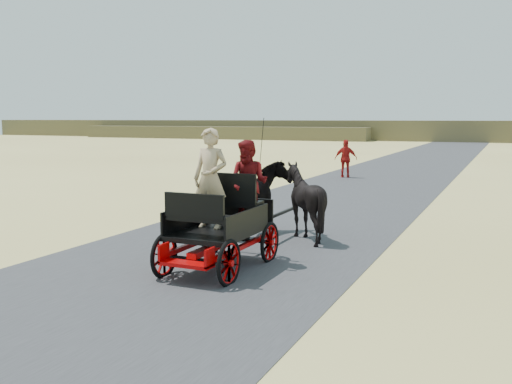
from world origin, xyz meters
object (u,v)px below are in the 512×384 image
at_px(carriage, 220,249).
at_px(pedestrian, 346,159).
at_px(horse_right, 304,202).
at_px(horse_left, 259,199).

xyz_separation_m(carriage, pedestrian, (-2.14, 16.34, 0.50)).
height_order(carriage, horse_right, horse_right).
height_order(horse_right, pedestrian, pedestrian).
bearing_deg(horse_right, horse_left, 0.00).
distance_m(horse_left, pedestrian, 13.44).
bearing_deg(pedestrian, carriage, 85.08).
height_order(horse_left, horse_right, horse_right).
xyz_separation_m(horse_left, pedestrian, (-1.59, 13.34, 0.02)).
relative_size(horse_left, horse_right, 1.18).
distance_m(horse_right, pedestrian, 13.61).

